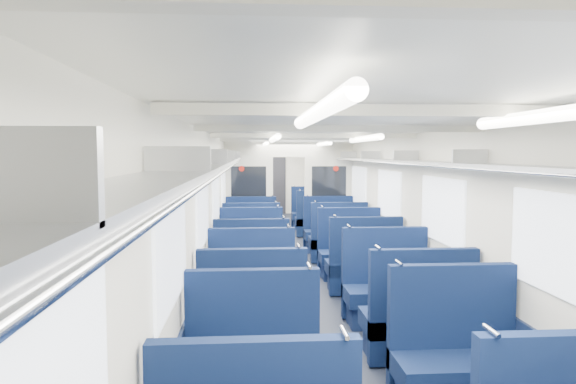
# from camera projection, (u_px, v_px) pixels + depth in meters

# --- Properties ---
(floor) EXTENTS (2.80, 18.00, 0.01)m
(floor) POSITION_uv_depth(u_px,v_px,m) (300.00, 274.00, 8.90)
(floor) COLOR black
(floor) RESTS_ON ground
(ceiling) EXTENTS (2.80, 18.00, 0.01)m
(ceiling) POSITION_uv_depth(u_px,v_px,m) (300.00, 137.00, 8.72)
(ceiling) COLOR white
(ceiling) RESTS_ON wall_left
(wall_left) EXTENTS (0.02, 18.00, 2.35)m
(wall_left) POSITION_uv_depth(u_px,v_px,m) (217.00, 207.00, 8.71)
(wall_left) COLOR beige
(wall_left) RESTS_ON floor
(dado_left) EXTENTS (0.03, 17.90, 0.70)m
(dado_left) POSITION_uv_depth(u_px,v_px,m) (219.00, 255.00, 8.77)
(dado_left) COLOR #111C3A
(dado_left) RESTS_ON floor
(wall_right) EXTENTS (0.02, 18.00, 2.35)m
(wall_right) POSITION_uv_depth(u_px,v_px,m) (380.00, 206.00, 8.91)
(wall_right) COLOR beige
(wall_right) RESTS_ON floor
(dado_right) EXTENTS (0.03, 17.90, 0.70)m
(dado_right) POSITION_uv_depth(u_px,v_px,m) (379.00, 253.00, 8.97)
(dado_right) COLOR #111C3A
(dado_right) RESTS_ON floor
(wall_far) EXTENTS (2.80, 0.02, 2.35)m
(wall_far) POSITION_uv_depth(u_px,v_px,m) (275.00, 180.00, 17.76)
(wall_far) COLOR beige
(wall_far) RESTS_ON floor
(luggage_rack_left) EXTENTS (0.36, 17.40, 0.18)m
(luggage_rack_left) POSITION_uv_depth(u_px,v_px,m) (228.00, 160.00, 8.66)
(luggage_rack_left) COLOR #B2B5BA
(luggage_rack_left) RESTS_ON wall_left
(luggage_rack_right) EXTENTS (0.36, 17.40, 0.18)m
(luggage_rack_right) POSITION_uv_depth(u_px,v_px,m) (370.00, 160.00, 8.84)
(luggage_rack_right) COLOR #B2B5BA
(luggage_rack_right) RESTS_ON wall_right
(windows) EXTENTS (2.78, 15.60, 0.75)m
(windows) POSITION_uv_depth(u_px,v_px,m) (303.00, 194.00, 8.34)
(windows) COLOR white
(windows) RESTS_ON wall_left
(ceiling_fittings) EXTENTS (2.70, 16.06, 0.11)m
(ceiling_fittings) POSITION_uv_depth(u_px,v_px,m) (301.00, 141.00, 8.46)
(ceiling_fittings) COLOR silver
(ceiling_fittings) RESTS_ON ceiling
(end_door) EXTENTS (0.75, 0.06, 2.00)m
(end_door) POSITION_uv_depth(u_px,v_px,m) (275.00, 185.00, 17.71)
(end_door) COLOR black
(end_door) RESTS_ON floor
(bulkhead) EXTENTS (2.80, 0.10, 2.35)m
(bulkhead) POSITION_uv_depth(u_px,v_px,m) (289.00, 192.00, 11.26)
(bulkhead) COLOR silver
(bulkhead) RESTS_ON floor
(seat_6) EXTENTS (1.07, 0.59, 1.19)m
(seat_6) POSITION_uv_depth(u_px,v_px,m) (253.00, 374.00, 4.01)
(seat_6) COLOR #0E1E45
(seat_6) RESTS_ON floor
(seat_7) EXTENTS (1.07, 0.59, 1.19)m
(seat_7) POSITION_uv_depth(u_px,v_px,m) (457.00, 364.00, 4.20)
(seat_7) COLOR #0E1E45
(seat_7) RESTS_ON floor
(seat_8) EXTENTS (1.07, 0.59, 1.19)m
(seat_8) POSITION_uv_depth(u_px,v_px,m) (252.00, 324.00, 5.19)
(seat_8) COLOR #0E1E45
(seat_8) RESTS_ON floor
(seat_9) EXTENTS (1.07, 0.59, 1.19)m
(seat_9) POSITION_uv_depth(u_px,v_px,m) (418.00, 324.00, 5.19)
(seat_9) COLOR #0E1E45
(seat_9) RESTS_ON floor
(seat_10) EXTENTS (1.07, 0.59, 1.19)m
(seat_10) POSITION_uv_depth(u_px,v_px,m) (252.00, 294.00, 6.27)
(seat_10) COLOR #0E1E45
(seat_10) RESTS_ON floor
(seat_11) EXTENTS (1.07, 0.59, 1.19)m
(seat_11) POSITION_uv_depth(u_px,v_px,m) (387.00, 293.00, 6.35)
(seat_11) COLOR #0E1E45
(seat_11) RESTS_ON floor
(seat_12) EXTENTS (1.07, 0.59, 1.19)m
(seat_12) POSITION_uv_depth(u_px,v_px,m) (252.00, 272.00, 7.44)
(seat_12) COLOR #0E1E45
(seat_12) RESTS_ON floor
(seat_13) EXTENTS (1.07, 0.59, 1.19)m
(seat_13) POSITION_uv_depth(u_px,v_px,m) (363.00, 269.00, 7.67)
(seat_13) COLOR #0E1E45
(seat_13) RESTS_ON floor
(seat_14) EXTENTS (1.07, 0.59, 1.19)m
(seat_14) POSITION_uv_depth(u_px,v_px,m) (251.00, 255.00, 8.70)
(seat_14) COLOR #0E1E45
(seat_14) RESTS_ON floor
(seat_15) EXTENTS (1.07, 0.59, 1.19)m
(seat_15) POSITION_uv_depth(u_px,v_px,m) (350.00, 255.00, 8.66)
(seat_15) COLOR #0E1E45
(seat_15) RESTS_ON floor
(seat_16) EXTENTS (1.07, 0.59, 1.19)m
(seat_16) POSITION_uv_depth(u_px,v_px,m) (251.00, 244.00, 9.78)
(seat_16) COLOR #0E1E45
(seat_16) RESTS_ON floor
(seat_17) EXTENTS (1.07, 0.59, 1.19)m
(seat_17) POSITION_uv_depth(u_px,v_px,m) (338.00, 243.00, 9.89)
(seat_17) COLOR #0E1E45
(seat_17) RESTS_ON floor
(seat_18) EXTENTS (1.07, 0.59, 1.19)m
(seat_18) POSITION_uv_depth(u_px,v_px,m) (251.00, 235.00, 10.89)
(seat_18) COLOR #0E1E45
(seat_18) RESTS_ON floor
(seat_19) EXTENTS (1.07, 0.59, 1.19)m
(seat_19) POSITION_uv_depth(u_px,v_px,m) (329.00, 234.00, 11.01)
(seat_19) COLOR #0E1E45
(seat_19) RESTS_ON floor
(seat_20) EXTENTS (1.07, 0.59, 1.19)m
(seat_20) POSITION_uv_depth(u_px,v_px,m) (251.00, 222.00, 12.94)
(seat_20) COLOR #0E1E45
(seat_20) RESTS_ON floor
(seat_21) EXTENTS (1.07, 0.59, 1.19)m
(seat_21) POSITION_uv_depth(u_px,v_px,m) (317.00, 222.00, 12.94)
(seat_21) COLOR #0E1E45
(seat_21) RESTS_ON floor
(seat_22) EXTENTS (1.07, 0.59, 1.19)m
(seat_22) POSITION_uv_depth(u_px,v_px,m) (251.00, 216.00, 14.17)
(seat_22) COLOR #0E1E45
(seat_22) RESTS_ON floor
(seat_23) EXTENTS (1.07, 0.59, 1.19)m
(seat_23) POSITION_uv_depth(u_px,v_px,m) (311.00, 215.00, 14.24)
(seat_23) COLOR #0E1E45
(seat_23) RESTS_ON floor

